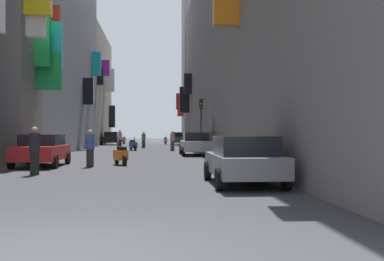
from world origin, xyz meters
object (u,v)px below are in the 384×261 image
(scooter_silver, at_px, (124,140))
(traffic_light_far_corner, at_px, (201,116))
(scooter_blue, at_px, (133,145))
(scooter_orange, at_px, (121,155))
(pedestrian_far_away, at_px, (172,141))
(scooter_white, at_px, (166,140))
(parked_car_black, at_px, (111,138))
(pedestrian_crossing, at_px, (120,139))
(parked_car_silver, at_px, (195,143))
(parked_car_red, at_px, (42,149))
(pedestrian_near_left, at_px, (90,148))
(parked_car_grey, at_px, (244,159))
(parked_car_green, at_px, (179,138))
(pedestrian_near_right, at_px, (35,151))
(pedestrian_mid_street, at_px, (144,140))

(scooter_silver, height_order, traffic_light_far_corner, traffic_light_far_corner)
(scooter_silver, bearing_deg, scooter_blue, -84.10)
(scooter_orange, bearing_deg, pedestrian_far_away, 79.23)
(scooter_blue, bearing_deg, scooter_white, 80.62)
(parked_car_black, relative_size, pedestrian_crossing, 2.54)
(pedestrian_crossing, distance_m, pedestrian_far_away, 7.22)
(parked_car_silver, relative_size, pedestrian_crossing, 2.60)
(parked_car_black, relative_size, traffic_light_far_corner, 1.08)
(parked_car_red, height_order, pedestrian_near_left, pedestrian_near_left)
(parked_car_grey, xyz_separation_m, scooter_blue, (-4.35, 24.26, -0.28))
(parked_car_green, bearing_deg, pedestrian_near_right, -100.99)
(parked_car_red, bearing_deg, pedestrian_near_right, -79.68)
(parked_car_red, height_order, scooter_blue, parked_car_red)
(scooter_white, height_order, pedestrian_mid_street, pedestrian_mid_street)
(parked_car_grey, distance_m, parked_car_green, 39.86)
(parked_car_green, xyz_separation_m, pedestrian_near_right, (-7.05, -36.29, 0.08))
(parked_car_black, relative_size, pedestrian_mid_street, 2.80)
(parked_car_red, bearing_deg, parked_car_grey, -45.45)
(parked_car_red, distance_m, pedestrian_far_away, 17.31)
(scooter_blue, bearing_deg, traffic_light_far_corner, -32.30)
(parked_car_green, xyz_separation_m, pedestrian_mid_street, (-3.88, -9.54, -0.01))
(scooter_blue, relative_size, scooter_orange, 1.00)
(traffic_light_far_corner, bearing_deg, parked_car_red, -122.43)
(parked_car_silver, distance_m, scooter_white, 26.00)
(parked_car_grey, xyz_separation_m, parked_car_black, (-7.68, 41.04, 0.05))
(parked_car_grey, xyz_separation_m, parked_car_green, (0.22, 39.86, 0.03))
(scooter_white, relative_size, scooter_orange, 1.15)
(parked_car_grey, bearing_deg, pedestrian_mid_street, 96.87)
(parked_car_black, bearing_deg, parked_car_grey, -79.40)
(parked_car_red, distance_m, pedestrian_near_right, 4.20)
(parked_car_grey, xyz_separation_m, pedestrian_far_away, (-1.18, 23.78, 0.05))
(scooter_blue, bearing_deg, pedestrian_near_left, -93.46)
(parked_car_black, bearing_deg, pedestrian_near_left, -86.12)
(parked_car_grey, distance_m, pedestrian_near_right, 7.70)
(parked_car_grey, height_order, parked_car_green, parked_car_green)
(parked_car_red, relative_size, pedestrian_far_away, 2.54)
(parked_car_red, relative_size, scooter_silver, 2.12)
(parked_car_green, distance_m, parked_car_red, 33.10)
(parked_car_silver, xyz_separation_m, scooter_orange, (-4.19, -8.48, -0.32))
(scooter_blue, height_order, pedestrian_crossing, pedestrian_crossing)
(scooter_blue, distance_m, pedestrian_mid_street, 6.11)
(pedestrian_near_right, bearing_deg, pedestrian_mid_street, 83.25)
(parked_car_grey, relative_size, scooter_silver, 2.13)
(parked_car_green, xyz_separation_m, pedestrian_far_away, (-1.40, -16.08, 0.02))
(parked_car_black, xyz_separation_m, scooter_orange, (3.54, -32.84, -0.33))
(traffic_light_far_corner, bearing_deg, pedestrian_near_right, -113.82)
(parked_car_black, distance_m, scooter_silver, 3.91)
(scooter_silver, xyz_separation_m, pedestrian_crossing, (0.67, -15.41, 0.39))
(parked_car_grey, bearing_deg, scooter_white, 91.76)
(scooter_silver, distance_m, traffic_light_far_corner, 24.98)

